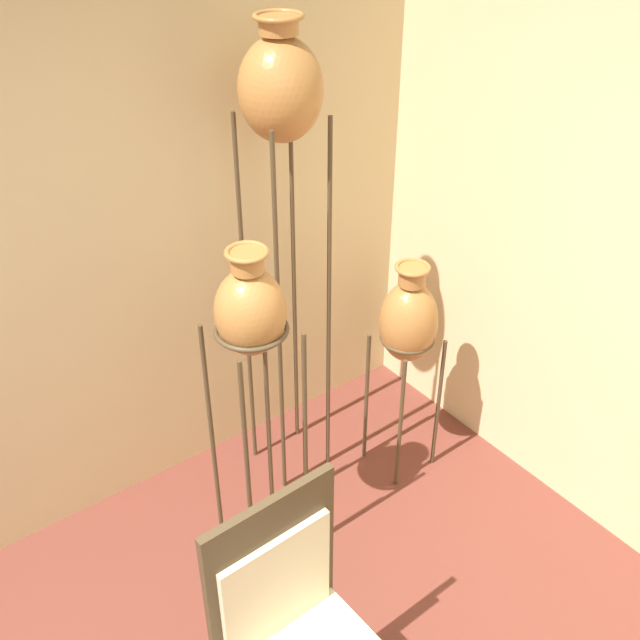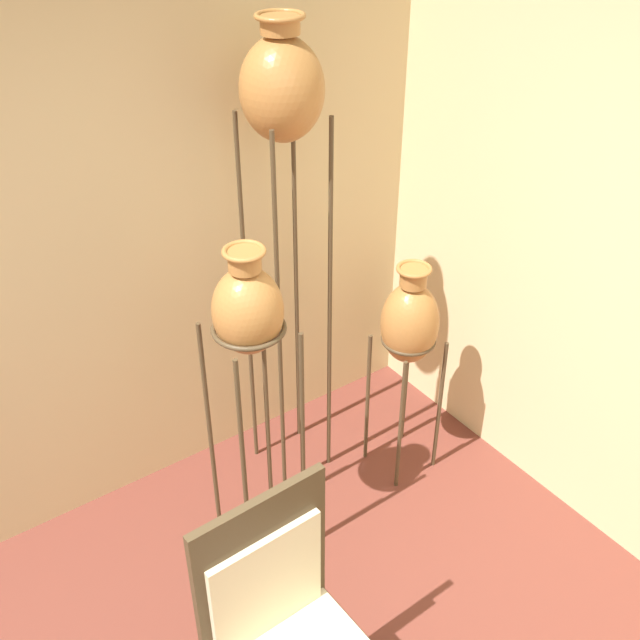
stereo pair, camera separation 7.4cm
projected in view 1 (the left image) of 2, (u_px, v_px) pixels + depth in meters
The scene contains 4 objects.
vase_stand_tall at pixel (281, 103), 2.93m from camera, with size 0.34×0.34×2.24m.
vase_stand_medium at pixel (251, 320), 2.82m from camera, with size 0.31×0.31×1.56m.
vase_stand_short at pixel (408, 323), 3.50m from camera, with size 0.28×0.28×1.18m.
chair at pixel (300, 637), 2.40m from camera, with size 0.53×0.53×1.15m.
Camera 1 is at (-0.42, -0.60, 2.83)m, focal length 42.00 mm.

